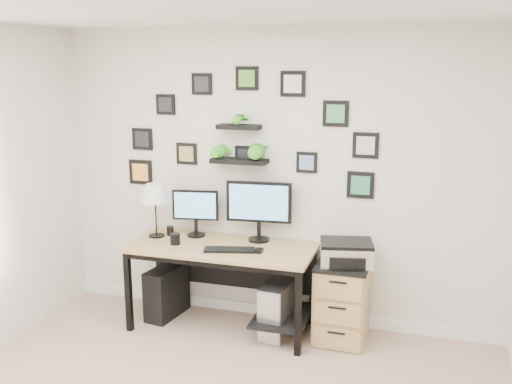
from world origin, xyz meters
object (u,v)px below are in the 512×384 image
(monitor_right, at_px, (259,206))
(file_cabinet, at_px, (342,301))
(desk, at_px, (227,259))
(mug, at_px, (175,239))
(pc_tower_grey, at_px, (278,308))
(printer, at_px, (346,253))
(table_lamp, at_px, (155,195))
(pc_tower_black, at_px, (167,292))
(monitor_left, at_px, (195,209))

(monitor_right, height_order, file_cabinet, monitor_right)
(file_cabinet, bearing_deg, desk, -176.67)
(file_cabinet, bearing_deg, mug, -173.49)
(pc_tower_grey, height_order, printer, printer)
(table_lamp, distance_m, mug, 0.46)
(mug, bearing_deg, pc_tower_black, 139.62)
(file_cabinet, bearing_deg, printer, -23.25)
(desk, bearing_deg, file_cabinet, 3.33)
(desk, bearing_deg, mug, -166.39)
(printer, bearing_deg, monitor_left, 175.00)
(monitor_left, distance_m, pc_tower_grey, 1.15)
(table_lamp, bearing_deg, file_cabinet, 0.04)
(monitor_right, distance_m, mug, 0.78)
(pc_tower_black, bearing_deg, file_cabinet, 9.64)
(pc_tower_grey, relative_size, printer, 1.03)
(monitor_left, xyz_separation_m, mug, (-0.08, -0.27, -0.20))
(monitor_left, relative_size, monitor_right, 0.74)
(desk, relative_size, pc_tower_grey, 3.24)
(monitor_right, bearing_deg, desk, -139.79)
(mug, xyz_separation_m, pc_tower_grey, (0.91, 0.08, -0.56))
(pc_tower_black, bearing_deg, table_lamp, 177.55)
(monitor_left, xyz_separation_m, table_lamp, (-0.34, -0.11, 0.14))
(mug, distance_m, pc_tower_grey, 1.07)
(pc_tower_grey, relative_size, file_cabinet, 0.74)
(desk, relative_size, pc_tower_black, 3.45)
(monitor_left, distance_m, monitor_right, 0.59)
(monitor_left, relative_size, mug, 4.41)
(mug, bearing_deg, table_lamp, 147.90)
(file_cabinet, bearing_deg, monitor_right, 169.94)
(monitor_right, distance_m, pc_tower_black, 1.19)
(monitor_left, bearing_deg, table_lamp, -161.75)
(table_lamp, height_order, pc_tower_black, table_lamp)
(mug, xyz_separation_m, pc_tower_black, (-0.17, 0.14, -0.57))
(monitor_right, bearing_deg, printer, -10.47)
(monitor_right, xyz_separation_m, table_lamp, (-0.93, -0.14, 0.07))
(pc_tower_black, xyz_separation_m, pc_tower_grey, (1.08, -0.06, 0.00))
(monitor_right, bearing_deg, monitor_left, -177.47)
(monitor_right, distance_m, table_lamp, 0.94)
(table_lamp, bearing_deg, monitor_left, 18.25)
(desk, relative_size, printer, 3.34)
(table_lamp, height_order, file_cabinet, table_lamp)
(monitor_right, relative_size, pc_tower_black, 1.24)
(desk, xyz_separation_m, printer, (1.02, 0.05, 0.14))
(monitor_right, bearing_deg, mug, -155.75)
(table_lamp, height_order, mug, table_lamp)
(pc_tower_black, bearing_deg, desk, 5.29)
(monitor_left, distance_m, printer, 1.41)
(printer, bearing_deg, desk, -177.30)
(desk, bearing_deg, pc_tower_black, 176.33)
(pc_tower_black, bearing_deg, monitor_right, 19.50)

